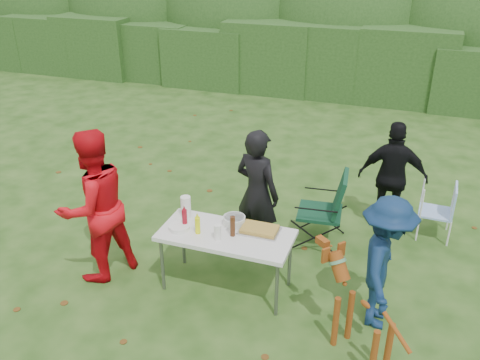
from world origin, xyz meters
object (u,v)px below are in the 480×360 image
(person_cook, at_px, (257,193))
(beer_bottle, at_px, (233,226))
(folding_table, at_px, (226,237))
(ketchup_bottle, at_px, (185,219))
(person_black_puffy, at_px, (393,177))
(lawn_chair, at_px, (436,210))
(dog, at_px, (363,317))
(paper_towel_roll, at_px, (186,207))
(child, at_px, (384,264))
(camping_chair, at_px, (320,208))
(person_red_jacket, at_px, (94,206))
(mustard_bottle, at_px, (198,225))

(person_cook, relative_size, beer_bottle, 7.04)
(folding_table, distance_m, ketchup_bottle, 0.52)
(person_black_puffy, bearing_deg, ketchup_bottle, 40.21)
(lawn_chair, bearing_deg, person_cook, 30.34)
(dog, bearing_deg, ketchup_bottle, 24.47)
(dog, height_order, paper_towel_roll, dog)
(ketchup_bottle, relative_size, paper_towel_roll, 0.85)
(person_cook, height_order, child, person_cook)
(camping_chair, bearing_deg, lawn_chair, -160.51)
(child, xyz_separation_m, dog, (-0.11, -0.60, -0.24))
(person_red_jacket, bearing_deg, camping_chair, 148.59)
(dog, distance_m, beer_bottle, 1.68)
(camping_chair, distance_m, lawn_chair, 1.62)
(dog, height_order, mustard_bottle, dog)
(child, distance_m, beer_bottle, 1.65)
(paper_towel_roll, bearing_deg, dog, -20.11)
(person_red_jacket, relative_size, child, 1.26)
(person_black_puffy, xyz_separation_m, ketchup_bottle, (-2.14, -2.06, 0.07))
(child, relative_size, dog, 1.40)
(folding_table, bearing_deg, ketchup_bottle, -177.05)
(person_red_jacket, xyz_separation_m, lawn_chair, (3.80, 2.26, -0.54))
(folding_table, height_order, beer_bottle, beer_bottle)
(person_cook, bearing_deg, dog, 154.97)
(mustard_bottle, bearing_deg, beer_bottle, 11.56)
(ketchup_bottle, distance_m, paper_towel_roll, 0.24)
(person_cook, bearing_deg, person_red_jacket, 52.45)
(lawn_chair, relative_size, beer_bottle, 3.30)
(folding_table, bearing_deg, person_red_jacket, -170.92)
(lawn_chair, relative_size, paper_towel_roll, 3.04)
(folding_table, xyz_separation_m, dog, (1.62, -0.61, -0.18))
(camping_chair, relative_size, lawn_chair, 1.31)
(dog, bearing_deg, person_black_puffy, -50.87)
(person_red_jacket, relative_size, ketchup_bottle, 8.48)
(child, xyz_separation_m, camping_chair, (-0.91, 1.32, -0.22))
(camping_chair, relative_size, ketchup_bottle, 4.72)
(folding_table, height_order, child, child)
(person_black_puffy, relative_size, dog, 1.48)
(person_black_puffy, bearing_deg, lawn_chair, 174.64)
(person_cook, bearing_deg, paper_towel_roll, 62.46)
(camping_chair, height_order, beer_bottle, camping_chair)
(dog, distance_m, lawn_chair, 2.70)
(person_cook, height_order, dog, person_cook)
(folding_table, relative_size, paper_towel_roll, 5.77)
(person_cook, height_order, lawn_chair, person_cook)
(child, height_order, dog, child)
(child, bearing_deg, mustard_bottle, 90.60)
(beer_bottle, bearing_deg, mustard_bottle, -168.44)
(dog, relative_size, ketchup_bottle, 4.82)
(person_black_puffy, bearing_deg, mustard_bottle, 43.85)
(person_cook, relative_size, camping_chair, 1.63)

